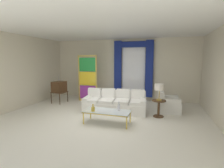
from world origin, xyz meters
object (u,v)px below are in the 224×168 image
couch_white_long (115,104)px  bottle_blue_decanter (119,107)px  bottle_crystal_tall (93,109)px  table_lamp_brass (159,88)px  vintage_tv (59,87)px  armchair_white (167,104)px  peacock_figurine (90,99)px  round_side_table (159,107)px  stained_glass_divider (88,79)px  coffee_table (107,112)px

couch_white_long → bottle_blue_decanter: 1.30m
bottle_crystal_tall → table_lamp_brass: (1.92, 1.30, 0.54)m
vintage_tv → armchair_white: (4.79, -0.02, -0.44)m
bottle_crystal_tall → peacock_figurine: 2.59m
couch_white_long → table_lamp_brass: table_lamp_brass is taller
bottle_blue_decanter → armchair_white: bearing=49.7°
round_side_table → bottle_blue_decanter: bearing=-139.4°
couch_white_long → armchair_white: bearing=15.9°
vintage_tv → couch_white_long: bearing=-11.3°
bottle_blue_decanter → table_lamp_brass: (1.18, 1.01, 0.50)m
couch_white_long → round_side_table: size_ratio=4.06×
bottle_blue_decanter → stained_glass_divider: size_ratio=0.13×
coffee_table → bottle_blue_decanter: (0.35, 0.12, 0.15)m
coffee_table → round_side_table: bearing=36.5°
coffee_table → vintage_tv: (-2.96, 1.88, 0.35)m
vintage_tv → armchair_white: size_ratio=1.53×
armchair_white → bottle_crystal_tall: bearing=-137.5°
bottle_crystal_tall → table_lamp_brass: size_ratio=0.40×
bottle_crystal_tall → round_side_table: bottle_crystal_tall is taller
couch_white_long → armchair_white: 2.01m
stained_glass_divider → round_side_table: (3.35, -1.41, -0.70)m
bottle_blue_decanter → table_lamp_brass: size_ratio=0.52×
stained_glass_divider → round_side_table: bearing=-22.8°
armchair_white → couch_white_long: bearing=-164.1°
vintage_tv → table_lamp_brass: size_ratio=2.36×
stained_glass_divider → table_lamp_brass: (3.35, -1.41, -0.03)m
armchair_white → round_side_table: size_ratio=1.48×
vintage_tv → round_side_table: bearing=-9.5°
bottle_blue_decanter → armchair_white: (1.48, 1.74, -0.24)m
peacock_figurine → round_side_table: size_ratio=1.01×
couch_white_long → armchair_white: couch_white_long is taller
armchair_white → stained_glass_divider: 3.79m
peacock_figurine → couch_white_long: bearing=-30.7°
bottle_blue_decanter → bottle_crystal_tall: bottle_blue_decanter is taller
couch_white_long → bottle_crystal_tall: bearing=-101.0°
bottle_blue_decanter → peacock_figurine: bearing=132.6°
peacock_figurine → round_side_table: 3.21m
stained_glass_divider → round_side_table: 3.70m
couch_white_long → peacock_figurine: bearing=149.3°
bottle_crystal_tall → peacock_figurine: bottle_crystal_tall is taller
bottle_crystal_tall → round_side_table: bearing=34.1°
coffee_table → bottle_blue_decanter: bottle_blue_decanter is taller
bottle_blue_decanter → armchair_white: 2.30m
bottle_crystal_tall → stained_glass_divider: (-1.43, 2.71, 0.57)m
bottle_blue_decanter → bottle_crystal_tall: (-0.75, -0.29, -0.04)m
bottle_crystal_tall → table_lamp_brass: bearing=34.1°
bottle_blue_decanter → bottle_crystal_tall: 0.80m
coffee_table → table_lamp_brass: (1.53, 1.13, 0.65)m
bottle_blue_decanter → stained_glass_divider: bearing=131.9°
armchair_white → peacock_figurine: bearing=175.1°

